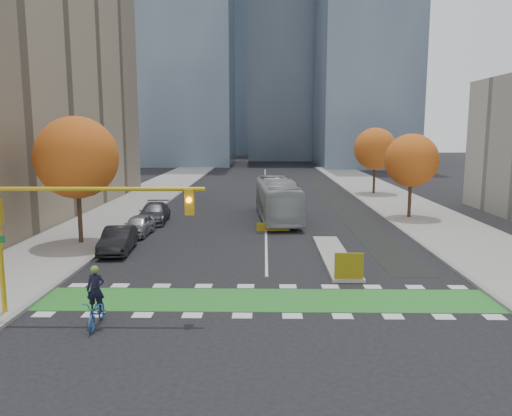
{
  "coord_description": "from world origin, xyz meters",
  "views": [
    {
      "loc": [
        -0.13,
        -19.39,
        7.32
      ],
      "look_at": [
        -0.6,
        8.32,
        3.0
      ],
      "focal_mm": 35.0,
      "sensor_mm": 36.0,
      "label": 1
    }
  ],
  "objects_px": {
    "hazard_board": "(349,266)",
    "tree_east_far": "(375,149)",
    "tree_west": "(77,158)",
    "bus": "(277,199)",
    "parked_car_a": "(138,225)",
    "parked_car_c": "(154,213)",
    "parked_car_b": "(118,240)",
    "cyclist": "(96,306)",
    "traffic_signal_west": "(63,216)",
    "tree_east_near": "(411,161)"
  },
  "relations": [
    {
      "from": "tree_east_far",
      "to": "parked_car_c",
      "type": "bearing_deg",
      "value": -139.96
    },
    {
      "from": "hazard_board",
      "to": "traffic_signal_west",
      "type": "relative_size",
      "value": 0.16
    },
    {
      "from": "tree_east_near",
      "to": "traffic_signal_west",
      "type": "bearing_deg",
      "value": -131.52
    },
    {
      "from": "traffic_signal_west",
      "to": "cyclist",
      "type": "bearing_deg",
      "value": -34.99
    },
    {
      "from": "tree_east_near",
      "to": "parked_car_c",
      "type": "relative_size",
      "value": 1.33
    },
    {
      "from": "parked_car_a",
      "to": "parked_car_c",
      "type": "relative_size",
      "value": 0.79
    },
    {
      "from": "parked_car_b",
      "to": "parked_car_a",
      "type": "bearing_deg",
      "value": 85.86
    },
    {
      "from": "tree_east_near",
      "to": "tree_east_far",
      "type": "bearing_deg",
      "value": 88.21
    },
    {
      "from": "bus",
      "to": "parked_car_a",
      "type": "xyz_separation_m",
      "value": [
        -9.95,
        -6.69,
        -0.95
      ]
    },
    {
      "from": "hazard_board",
      "to": "tree_west",
      "type": "distance_m",
      "value": 18.44
    },
    {
      "from": "tree_west",
      "to": "parked_car_b",
      "type": "xyz_separation_m",
      "value": [
        3.02,
        -2.07,
        -4.85
      ]
    },
    {
      "from": "tree_east_near",
      "to": "traffic_signal_west",
      "type": "xyz_separation_m",
      "value": [
        -19.93,
        -22.51,
        -0.83
      ]
    },
    {
      "from": "tree_east_near",
      "to": "tree_west",
      "type": "bearing_deg",
      "value": -157.38
    },
    {
      "from": "hazard_board",
      "to": "cyclist",
      "type": "distance_m",
      "value": 11.92
    },
    {
      "from": "tree_east_far",
      "to": "traffic_signal_west",
      "type": "relative_size",
      "value": 0.9
    },
    {
      "from": "parked_car_c",
      "to": "traffic_signal_west",
      "type": "bearing_deg",
      "value": -90.08
    },
    {
      "from": "tree_west",
      "to": "cyclist",
      "type": "bearing_deg",
      "value": -67.68
    },
    {
      "from": "tree_west",
      "to": "tree_east_far",
      "type": "bearing_deg",
      "value": 46.7
    },
    {
      "from": "traffic_signal_west",
      "to": "parked_car_a",
      "type": "xyz_separation_m",
      "value": [
        -1.07,
        15.44,
        -3.32
      ]
    },
    {
      "from": "traffic_signal_west",
      "to": "parked_car_b",
      "type": "xyz_separation_m",
      "value": [
        -1.05,
        10.44,
        -3.27
      ]
    },
    {
      "from": "hazard_board",
      "to": "tree_west",
      "type": "bearing_deg",
      "value": 154.01
    },
    {
      "from": "cyclist",
      "to": "parked_car_a",
      "type": "bearing_deg",
      "value": 95.19
    },
    {
      "from": "tree_west",
      "to": "traffic_signal_west",
      "type": "bearing_deg",
      "value": -71.98
    },
    {
      "from": "hazard_board",
      "to": "tree_east_far",
      "type": "distance_m",
      "value": 35.13
    },
    {
      "from": "traffic_signal_west",
      "to": "parked_car_a",
      "type": "height_order",
      "value": "traffic_signal_west"
    },
    {
      "from": "traffic_signal_west",
      "to": "hazard_board",
      "type": "bearing_deg",
      "value": 21.55
    },
    {
      "from": "traffic_signal_west",
      "to": "parked_car_c",
      "type": "bearing_deg",
      "value": 93.0
    },
    {
      "from": "hazard_board",
      "to": "parked_car_b",
      "type": "relative_size",
      "value": 0.3
    },
    {
      "from": "hazard_board",
      "to": "parked_car_c",
      "type": "xyz_separation_m",
      "value": [
        -13.0,
        15.73,
        -0.03
      ]
    },
    {
      "from": "cyclist",
      "to": "tree_east_far",
      "type": "bearing_deg",
      "value": 60.77
    },
    {
      "from": "tree_west",
      "to": "bus",
      "type": "xyz_separation_m",
      "value": [
        12.95,
        9.62,
        -3.95
      ]
    },
    {
      "from": "tree_east_near",
      "to": "parked_car_a",
      "type": "distance_m",
      "value": 22.54
    },
    {
      "from": "hazard_board",
      "to": "cyclist",
      "type": "relative_size",
      "value": 0.59
    },
    {
      "from": "hazard_board",
      "to": "parked_car_c",
      "type": "distance_m",
      "value": 20.41
    },
    {
      "from": "traffic_signal_west",
      "to": "parked_car_a",
      "type": "distance_m",
      "value": 15.83
    },
    {
      "from": "parked_car_a",
      "to": "parked_car_b",
      "type": "bearing_deg",
      "value": -87.39
    },
    {
      "from": "tree_west",
      "to": "cyclist",
      "type": "xyz_separation_m",
      "value": [
        5.57,
        -13.56,
        -4.83
      ]
    },
    {
      "from": "bus",
      "to": "parked_car_c",
      "type": "height_order",
      "value": "bus"
    },
    {
      "from": "cyclist",
      "to": "hazard_board",
      "type": "bearing_deg",
      "value": 25.24
    },
    {
      "from": "tree_east_far",
      "to": "parked_car_a",
      "type": "distance_m",
      "value": 31.86
    },
    {
      "from": "tree_west",
      "to": "tree_east_near",
      "type": "distance_m",
      "value": 26.01
    },
    {
      "from": "tree_east_near",
      "to": "bus",
      "type": "xyz_separation_m",
      "value": [
        -11.05,
        -0.38,
        -3.2
      ]
    },
    {
      "from": "bus",
      "to": "parked_car_c",
      "type": "bearing_deg",
      "value": -174.73
    },
    {
      "from": "tree_west",
      "to": "parked_car_b",
      "type": "distance_m",
      "value": 6.08
    },
    {
      "from": "hazard_board",
      "to": "traffic_signal_west",
      "type": "height_order",
      "value": "traffic_signal_west"
    },
    {
      "from": "parked_car_b",
      "to": "parked_car_c",
      "type": "height_order",
      "value": "parked_car_c"
    },
    {
      "from": "bus",
      "to": "cyclist",
      "type": "bearing_deg",
      "value": -112.03
    },
    {
      "from": "cyclist",
      "to": "parked_car_c",
      "type": "xyz_separation_m",
      "value": [
        -2.57,
        21.49,
        -0.01
      ]
    },
    {
      "from": "parked_car_c",
      "to": "cyclist",
      "type": "bearing_deg",
      "value": -86.26
    },
    {
      "from": "hazard_board",
      "to": "bus",
      "type": "relative_size",
      "value": 0.12
    }
  ]
}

